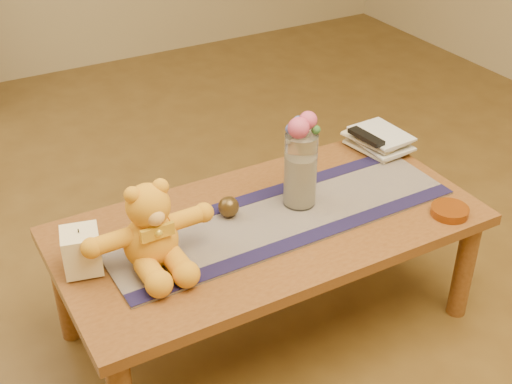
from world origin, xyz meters
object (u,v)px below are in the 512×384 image
glass_vase (300,170)px  tv_remote (366,137)px  bronze_ball (229,207)px  amber_dish (450,211)px  book_bottom (363,153)px  teddy_bear (149,225)px  pillar_candle (82,251)px

glass_vase → tv_remote: bearing=22.2°
glass_vase → bronze_ball: (-0.25, 0.05, -0.09)m
tv_remote → amber_dish: 0.47m
book_bottom → teddy_bear: bearing=-175.5°
bronze_ball → tv_remote: 0.66m
glass_vase → amber_dish: bearing=-36.2°
pillar_candle → amber_dish: (1.16, -0.31, -0.06)m
pillar_candle → bronze_ball: size_ratio=1.85×
teddy_bear → pillar_candle: teddy_bear is taller
pillar_candle → tv_remote: 1.16m
amber_dish → bronze_ball: bearing=152.1°
bronze_ball → amber_dish: size_ratio=0.55×
bronze_ball → amber_dish: bearing=-27.9°
bronze_ball → book_bottom: 0.66m
pillar_candle → tv_remote: pillar_candle is taller
teddy_bear → bronze_ball: (0.31, 0.10, -0.09)m
tv_remote → bronze_ball: bearing=-175.8°
book_bottom → amber_dish: size_ratio=1.76×
pillar_candle → tv_remote: bearing=7.5°
pillar_candle → book_bottom: size_ratio=0.58×
amber_dish → pillar_candle: bearing=165.0°
book_bottom → tv_remote: size_ratio=1.39×
bronze_ball → book_bottom: (0.65, 0.13, -0.03)m
glass_vase → tv_remote: size_ratio=1.62×
bronze_ball → tv_remote: bearing=10.1°
tv_remote → book_bottom: bearing=90.0°
bronze_ball → book_bottom: size_ratio=0.32×
book_bottom → tv_remote: tv_remote is taller
teddy_bear → bronze_ball: 0.34m
glass_vase → teddy_bear: bearing=-174.4°
glass_vase → tv_remote: 0.44m
tv_remote → pillar_candle: bearing=-178.4°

